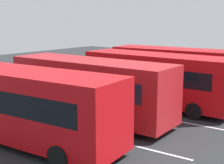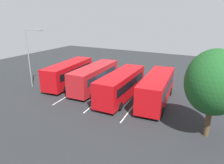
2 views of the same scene
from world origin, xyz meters
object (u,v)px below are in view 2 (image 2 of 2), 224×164
bus_far_right (69,73)px  pedestrian (102,69)px  bus_far_left (157,88)px  bus_center_right (95,77)px  street_lamp (30,54)px  bus_center_left (121,85)px  depot_tree (214,82)px

bus_far_right → pedestrian: bus_far_right is taller
bus_far_left → bus_center_right: bearing=82.1°
bus_far_left → street_lamp: bearing=94.5°
pedestrian → street_lamp: bearing=-56.2°
bus_far_left → bus_far_right: bearing=83.6°
bus_far_left → bus_center_left: (-0.85, 3.99, 0.00)m
bus_far_left → depot_tree: (-4.61, -5.59, 2.90)m
bus_far_right → depot_tree: 19.18m
bus_center_left → bus_center_right: size_ratio=1.00×
bus_far_left → pedestrian: size_ratio=5.48×
bus_center_left → pedestrian: (7.41, 7.08, -0.71)m
bus_center_right → depot_tree: (-5.05, -14.06, 2.90)m
bus_center_left → depot_tree: size_ratio=1.29×
bus_far_right → bus_center_left: bearing=-104.2°
bus_center_left → bus_center_right: (1.30, 4.48, 0.00)m
bus_center_left → pedestrian: bearing=42.1°
pedestrian → street_lamp: (-9.30, 5.46, 3.49)m
bus_far_left → bus_center_left: size_ratio=1.01×
pedestrian → depot_tree: bearing=30.4°
bus_far_left → bus_center_right: 8.48m
bus_far_right → street_lamp: 5.64m
bus_far_left → bus_center_left: same height
street_lamp → depot_tree: street_lamp is taller
depot_tree → bus_far_left: bearing=50.5°
bus_center_right → bus_far_right: 4.24m
pedestrian → depot_tree: depot_tree is taller
street_lamp → depot_tree: bearing=-19.1°
bus_center_right → bus_far_right: bearing=88.4°
bus_far_left → street_lamp: 16.98m
depot_tree → bus_far_right: bearing=74.8°
bus_far_left → pedestrian: bearing=54.5°
bus_center_left → bus_far_right: size_ratio=0.98×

